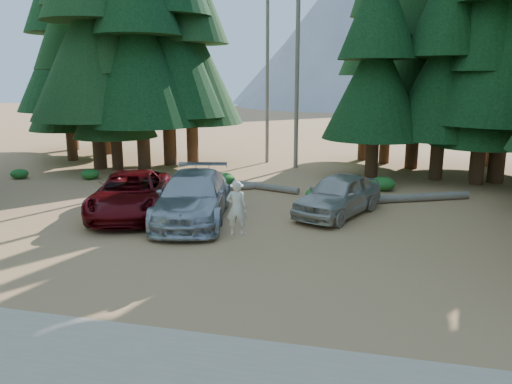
% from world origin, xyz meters
% --- Properties ---
extents(ground, '(160.00, 160.00, 0.00)m').
position_xyz_m(ground, '(0.00, 0.00, 0.00)').
color(ground, '#B7854D').
rests_on(ground, ground).
extents(gravel_strip, '(26.00, 3.50, 0.01)m').
position_xyz_m(gravel_strip, '(0.00, -6.50, 0.01)').
color(gravel_strip, tan).
rests_on(gravel_strip, ground).
extents(forest_belt_north, '(36.00, 7.00, 22.00)m').
position_xyz_m(forest_belt_north, '(0.00, 15.00, 0.00)').
color(forest_belt_north, black).
rests_on(forest_belt_north, ground).
extents(snag_front, '(0.24, 0.24, 12.00)m').
position_xyz_m(snag_front, '(0.80, 14.50, 6.00)').
color(snag_front, '#746A5D').
rests_on(snag_front, ground).
extents(snag_back, '(0.20, 0.20, 10.00)m').
position_xyz_m(snag_back, '(-1.20, 16.00, 5.00)').
color(snag_back, '#746A5D').
rests_on(snag_back, ground).
extents(mountain_peak, '(48.00, 50.00, 28.00)m').
position_xyz_m(mountain_peak, '(-2.59, 88.23, 12.71)').
color(mountain_peak, gray).
rests_on(mountain_peak, ground).
extents(red_pickup, '(4.16, 6.13, 1.56)m').
position_xyz_m(red_pickup, '(-3.50, 3.12, 0.78)').
color(red_pickup, '#57070B').
rests_on(red_pickup, ground).
extents(silver_minivan_center, '(3.55, 6.19, 1.69)m').
position_xyz_m(silver_minivan_center, '(-0.99, 2.94, 0.84)').
color(silver_minivan_center, '#ADAFB6').
rests_on(silver_minivan_center, ground).
extents(silver_minivan_right, '(3.37, 4.83, 1.53)m').
position_xyz_m(silver_minivan_right, '(3.97, 4.84, 0.76)').
color(silver_minivan_right, '#B5AEA1').
rests_on(silver_minivan_right, ground).
extents(frisbee_player, '(0.62, 0.45, 1.60)m').
position_xyz_m(frisbee_player, '(1.51, -0.16, 1.38)').
color(frisbee_player, beige).
rests_on(frisbee_player, ground).
extents(log_left, '(3.26, 1.96, 0.26)m').
position_xyz_m(log_left, '(-1.48, 7.68, 0.13)').
color(log_left, '#746A5D').
rests_on(log_left, ground).
extents(log_mid, '(3.46, 1.41, 0.29)m').
position_xyz_m(log_mid, '(0.34, 8.36, 0.15)').
color(log_mid, '#746A5D').
rests_on(log_mid, ground).
extents(log_right, '(4.71, 2.48, 0.32)m').
position_xyz_m(log_right, '(6.79, 7.64, 0.16)').
color(log_right, '#746A5D').
rests_on(log_right, ground).
extents(shrub_far_left, '(0.90, 0.90, 0.50)m').
position_xyz_m(shrub_far_left, '(-8.74, 8.75, 0.25)').
color(shrub_far_left, '#1C5E1F').
rests_on(shrub_far_left, ground).
extents(shrub_left, '(0.81, 0.81, 0.44)m').
position_xyz_m(shrub_left, '(-5.43, 9.46, 0.22)').
color(shrub_left, '#1C5E1F').
rests_on(shrub_left, ground).
extents(shrub_center_left, '(1.07, 1.07, 0.59)m').
position_xyz_m(shrub_center_left, '(-3.33, 9.36, 0.29)').
color(shrub_center_left, '#1C5E1F').
rests_on(shrub_center_left, ground).
extents(shrub_center_right, '(1.07, 1.07, 0.59)m').
position_xyz_m(shrub_center_right, '(-1.75, 8.96, 0.29)').
color(shrub_center_right, '#1C5E1F').
rests_on(shrub_center_right, ground).
extents(shrub_right, '(0.98, 0.98, 0.54)m').
position_xyz_m(shrub_right, '(2.95, 6.90, 0.27)').
color(shrub_right, '#1C5E1F').
rests_on(shrub_right, ground).
extents(shrub_far_right, '(1.13, 1.13, 0.62)m').
position_xyz_m(shrub_far_right, '(5.60, 9.57, 0.31)').
color(shrub_far_right, '#1C5E1F').
rests_on(shrub_far_right, ground).
extents(shrub_edge_west, '(0.87, 0.87, 0.48)m').
position_xyz_m(shrub_edge_west, '(-12.33, 8.05, 0.24)').
color(shrub_edge_west, '#1C5E1F').
rests_on(shrub_edge_west, ground).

